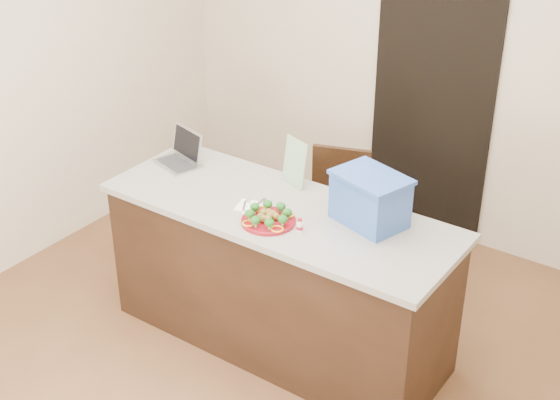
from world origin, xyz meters
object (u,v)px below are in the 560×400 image
Objects in this scene: napkin at (249,206)px; laptop at (182,154)px; yogurt_bottle at (300,226)px; chair at (333,205)px; plate at (268,221)px; island at (279,276)px; blue_box at (370,199)px.

napkin is 0.41× the size of laptop.
yogurt_bottle reaches higher than chair.
napkin reaches higher than chair.
laptop reaches higher than napkin.
napkin is 1.02m from chair.
plate is 3.96× the size of yogurt_bottle.
yogurt_bottle is (0.23, -0.14, 0.49)m from island.
plate reaches higher than chair.
laptop is at bearing -152.19° from chair.
island is 15.21× the size of napkin.
plate is 0.19m from yogurt_bottle.
yogurt_bottle is 0.16× the size of blue_box.
blue_box is at bearing 49.84° from yogurt_bottle.
plate is 2.18× the size of napkin.
laptop is at bearing 161.17° from plate.
laptop is (-0.69, 0.22, 0.05)m from napkin.
plate reaches higher than napkin.
island is at bearing -98.38° from chair.
blue_box reaches higher than napkin.
blue_box is at bearing 35.55° from plate.
plate is 0.89× the size of laptop.
blue_box reaches higher than plate.
blue_box is (1.32, 0.01, 0.09)m from laptop.
island is 0.56m from yogurt_bottle.
laptop is (-0.83, 0.14, 0.51)m from island.
island is at bearing 105.41° from plate.
chair is (-0.64, 0.70, -0.56)m from blue_box.
yogurt_bottle is at bearing -87.41° from chair.
chair is (-0.21, 1.02, -0.43)m from plate.
plate is 0.56m from blue_box.
blue_box is at bearing 17.31° from island.
plate is 0.21m from napkin.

